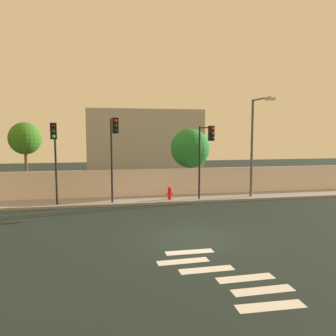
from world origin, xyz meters
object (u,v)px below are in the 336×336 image
object	(u,v)px
traffic_light_left	(113,142)
traffic_light_right	(206,146)
street_lamp_curbside	(255,139)
traffic_light_center	(55,146)
roadside_tree_midleft	(190,148)
fire_hydrant	(170,193)
roadside_tree_leftmost	(25,139)

from	to	relation	value
traffic_light_left	traffic_light_right	xyz separation A→B (m)	(5.63, -0.16, -0.28)
traffic_light_left	street_lamp_curbside	distance (m)	9.16
traffic_light_center	roadside_tree_midleft	world-z (taller)	traffic_light_center
traffic_light_left	fire_hydrant	bearing A→B (deg)	11.98
traffic_light_right	roadside_tree_midleft	distance (m)	3.68
roadside_tree_midleft	roadside_tree_leftmost	bearing A→B (deg)	180.00
traffic_light_center	roadside_tree_midleft	bearing A→B (deg)	22.70
traffic_light_left	traffic_light_center	world-z (taller)	traffic_light_left
roadside_tree_leftmost	fire_hydrant	bearing A→B (deg)	-16.77
traffic_light_right	roadside_tree_midleft	size ratio (longest dim) A/B	0.99
traffic_light_right	roadside_tree_leftmost	bearing A→B (deg)	161.90
traffic_light_right	roadside_tree_midleft	xyz separation A→B (m)	(-0.00, 3.67, -0.27)
traffic_light_left	roadside_tree_leftmost	size ratio (longest dim) A/B	1.00
traffic_light_center	traffic_light_right	world-z (taller)	traffic_light_center
traffic_light_center	traffic_light_left	bearing A→B (deg)	3.85
traffic_light_left	traffic_light_right	bearing A→B (deg)	-1.64
traffic_light_center	street_lamp_curbside	size ratio (longest dim) A/B	0.74
traffic_light_right	street_lamp_curbside	size ratio (longest dim) A/B	0.73
traffic_light_center	fire_hydrant	world-z (taller)	traffic_light_center
fire_hydrant	roadside_tree_leftmost	distance (m)	10.16
traffic_light_right	fire_hydrant	world-z (taller)	traffic_light_right
traffic_light_left	traffic_light_right	distance (m)	5.64
traffic_light_right	traffic_light_left	bearing A→B (deg)	178.36
traffic_light_center	fire_hydrant	distance (m)	7.57
roadside_tree_leftmost	street_lamp_curbside	bearing A→B (deg)	-11.79
traffic_light_center	fire_hydrant	size ratio (longest dim) A/B	5.83
traffic_light_left	roadside_tree_leftmost	bearing A→B (deg)	147.95
traffic_light_left	traffic_light_center	distance (m)	3.32
fire_hydrant	traffic_light_left	bearing A→B (deg)	-168.02
traffic_light_right	roadside_tree_midleft	world-z (taller)	traffic_light_right
fire_hydrant	roadside_tree_leftmost	size ratio (longest dim) A/B	0.16
street_lamp_curbside	roadside_tree_midleft	world-z (taller)	street_lamp_curbside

